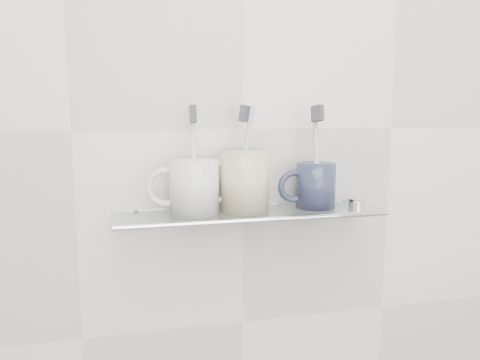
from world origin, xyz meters
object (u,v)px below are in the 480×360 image
object	(u,v)px
shelf_glass	(251,213)
mug_left	(194,186)
mug_right	(316,185)
mug_center	(244,181)

from	to	relation	value
shelf_glass	mug_left	size ratio (longest dim) A/B	4.93
mug_left	mug_right	world-z (taller)	mug_left
shelf_glass	mug_center	distance (m)	0.06
shelf_glass	mug_left	world-z (taller)	mug_left
shelf_glass	mug_right	world-z (taller)	mug_right
shelf_glass	mug_right	distance (m)	0.14
shelf_glass	mug_left	distance (m)	0.12
mug_left	mug_center	world-z (taller)	mug_center
shelf_glass	mug_left	bearing A→B (deg)	177.30
mug_center	mug_left	bearing A→B (deg)	172.56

